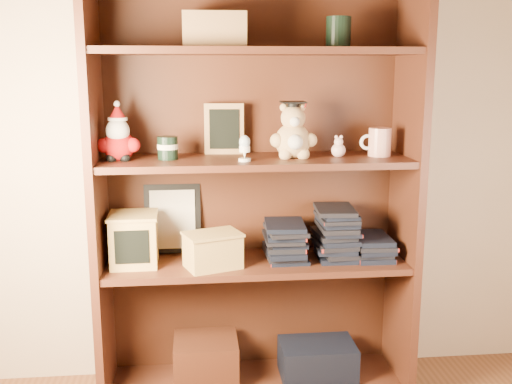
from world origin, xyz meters
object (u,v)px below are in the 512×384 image
grad_teddy_bear (293,136)px  teacher_mug (379,142)px  bookcase (254,200)px  treats_box (134,239)px

grad_teddy_bear → teacher_mug: size_ratio=1.78×
bookcase → teacher_mug: bookcase is taller
bookcase → treats_box: bearing=-173.6°
treats_box → bookcase: bearing=6.4°
grad_teddy_bear → teacher_mug: (0.33, 0.01, -0.03)m
grad_teddy_bear → teacher_mug: bearing=1.1°
teacher_mug → treats_box: bearing=-179.9°
teacher_mug → treats_box: 0.99m
teacher_mug → treats_box: size_ratio=0.62×
bookcase → teacher_mug: size_ratio=13.25×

